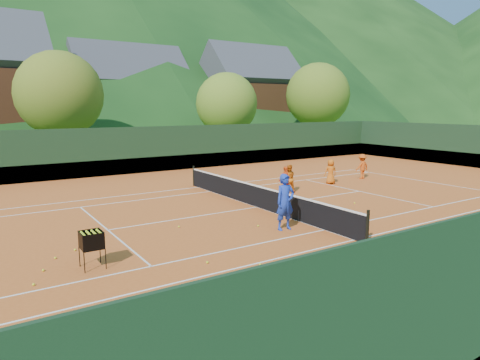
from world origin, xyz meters
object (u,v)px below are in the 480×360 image
student_b (286,180)px  ball_hopper (91,241)px  student_a (289,179)px  student_d (362,166)px  chalet_right (250,99)px  coach (285,202)px  chalet_mid (129,100)px  tennis_net (257,196)px  student_c (331,172)px

student_b → ball_hopper: size_ratio=1.35×
student_a → student_b: (-0.25, -0.06, -0.03)m
student_d → chalet_right: (10.48, 27.38, 4.50)m
coach → ball_hopper: size_ratio=1.98×
coach → student_d: coach is taller
coach → student_d: size_ratio=1.33×
student_a → student_d: size_ratio=0.95×
chalet_mid → chalet_right: 14.56m
student_a → student_b: 0.26m
ball_hopper → chalet_right: 43.61m
tennis_net → ball_hopper: size_ratio=12.07×
student_a → student_c: (3.51, 0.62, -0.01)m
student_a → student_d: student_d is taller
student_c → ball_hopper: size_ratio=1.39×
coach → chalet_mid: (7.14, 37.31, 3.98)m
student_c → chalet_mid: (-0.67, 31.65, 4.27)m
coach → student_a: (4.30, 5.04, -0.28)m
coach → student_d: 12.21m
student_b → chalet_right: size_ratio=0.11×
student_c → student_d: 2.87m
student_a → tennis_net: bearing=47.3°
student_d → chalet_mid: 31.85m
coach → student_a: 6.63m
student_d → chalet_right: size_ratio=0.12×
ball_hopper → chalet_mid: (13.75, 37.34, 4.22)m
student_a → student_b: student_a is taller
student_c → chalet_mid: bearing=-68.8°
tennis_net → chalet_right: 36.37m
student_c → student_a: bearing=30.1°
student_b → ball_hopper: 11.77m
coach → chalet_right: chalet_right is taller
student_c → chalet_right: bearing=-95.7°
student_b → chalet_mid: bearing=-95.0°
student_a → student_d: 6.43m
tennis_net → chalet_right: chalet_right is taller
student_b → chalet_mid: size_ratio=0.11×
student_c → student_d: bearing=-154.5°
coach → student_c: bearing=39.7°
student_a → chalet_right: bearing=-102.2°
tennis_net → chalet_right: bearing=56.3°
student_c → tennis_net: 7.07m
student_b → tennis_net: student_b is taller
student_d → chalet_mid: size_ratio=0.12×
coach → student_a: size_ratio=1.40×
student_b → chalet_right: 33.40m
tennis_net → chalet_mid: 34.81m
student_c → tennis_net: bearing=39.5°
ball_hopper → chalet_right: size_ratio=0.08×
student_d → chalet_right: bearing=-110.9°
coach → student_a: bearing=53.3°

